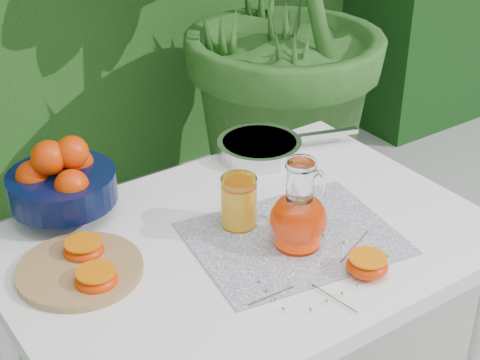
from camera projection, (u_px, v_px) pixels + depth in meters
potted_plant_right at (258, 3)px, 2.64m from camera, size 2.42×2.42×1.71m
white_table at (245, 270)px, 1.57m from camera, size 1.00×0.70×0.75m
placemat at (294, 238)px, 1.53m from camera, size 0.46×0.38×0.00m
cutting_board at (80, 270)px, 1.42m from camera, size 0.27×0.27×0.02m
fruit_bowl at (61, 180)px, 1.57m from camera, size 0.24×0.24×0.18m
juice_pitcher at (299, 216)px, 1.47m from camera, size 0.18×0.15×0.19m
juice_tumbler at (239, 203)px, 1.54m from camera, size 0.08×0.08×0.11m
saute_pan at (261, 147)px, 1.84m from camera, size 0.39×0.27×0.04m
orange_halves at (182, 264)px, 1.42m from camera, size 0.56×0.47×0.04m
thyme_sprigs at (323, 277)px, 1.40m from camera, size 0.35×0.22×0.01m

